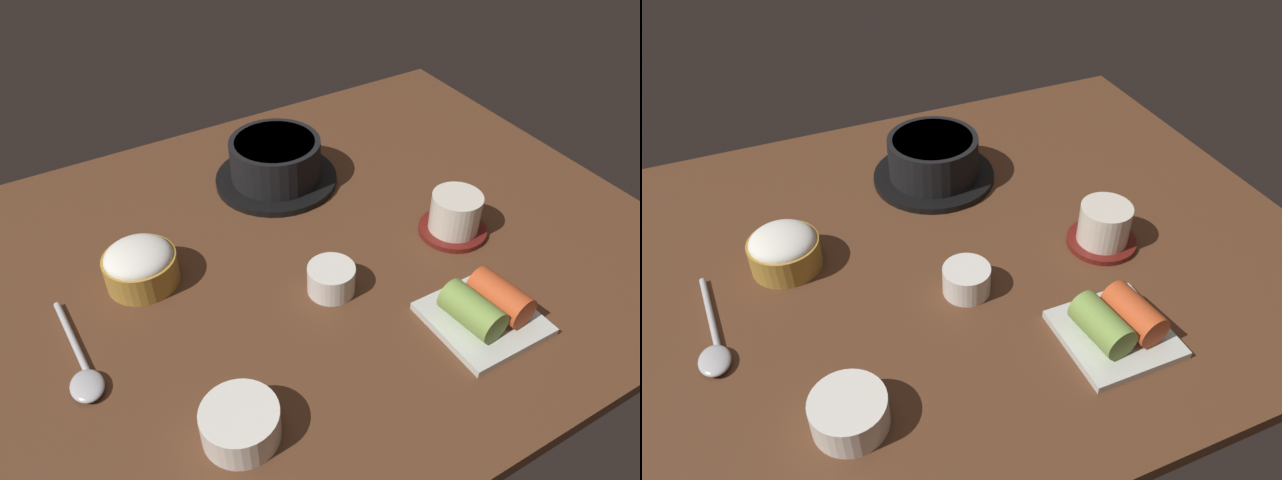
% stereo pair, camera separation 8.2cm
% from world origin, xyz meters
% --- Properties ---
extents(dining_table, '(1.00, 0.76, 0.02)m').
position_xyz_m(dining_table, '(0.00, 0.00, 0.01)').
color(dining_table, '#56331E').
rests_on(dining_table, ground).
extents(stone_pot, '(0.19, 0.19, 0.07)m').
position_xyz_m(stone_pot, '(0.05, 0.17, 0.06)').
color(stone_pot, black).
rests_on(stone_pot, dining_table).
extents(rice_bowl, '(0.09, 0.09, 0.06)m').
position_xyz_m(rice_bowl, '(-0.20, 0.06, 0.05)').
color(rice_bowl, '#B78C38').
rests_on(rice_bowl, dining_table).
extents(tea_cup_with_saucer, '(0.10, 0.10, 0.06)m').
position_xyz_m(tea_cup_with_saucer, '(0.21, -0.07, 0.05)').
color(tea_cup_with_saucer, maroon).
rests_on(tea_cup_with_saucer, dining_table).
extents(banchan_cup_center, '(0.06, 0.06, 0.04)m').
position_xyz_m(banchan_cup_center, '(0.00, -0.08, 0.04)').
color(banchan_cup_center, white).
rests_on(banchan_cup_center, dining_table).
extents(kimchi_plate, '(0.12, 0.12, 0.05)m').
position_xyz_m(kimchi_plate, '(0.13, -0.22, 0.04)').
color(kimchi_plate, silver).
rests_on(kimchi_plate, dining_table).
extents(side_bowl_near, '(0.08, 0.08, 0.04)m').
position_xyz_m(side_bowl_near, '(-0.19, -0.21, 0.04)').
color(side_bowl_near, white).
rests_on(side_bowl_near, dining_table).
extents(spoon, '(0.04, 0.17, 0.01)m').
position_xyz_m(spoon, '(-0.31, -0.06, 0.03)').
color(spoon, '#B7B7BC').
rests_on(spoon, dining_table).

